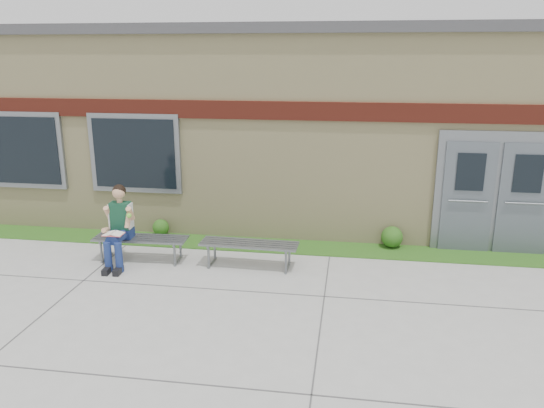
# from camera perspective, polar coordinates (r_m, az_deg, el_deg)

# --- Properties ---
(ground) EXTENTS (80.00, 80.00, 0.00)m
(ground) POSITION_cam_1_polar(r_m,az_deg,el_deg) (8.06, -1.81, -10.99)
(ground) COLOR #9E9E99
(ground) RESTS_ON ground
(grass_strip) EXTENTS (16.00, 0.80, 0.02)m
(grass_strip) POSITION_cam_1_polar(r_m,az_deg,el_deg) (10.41, 0.79, -4.54)
(grass_strip) COLOR #1C5316
(grass_strip) RESTS_ON ground
(school_building) EXTENTS (16.20, 6.22, 4.20)m
(school_building) POSITION_cam_1_polar(r_m,az_deg,el_deg) (13.21, 2.87, 9.17)
(school_building) COLOR beige
(school_building) RESTS_ON ground
(bench_left) EXTENTS (1.71, 0.54, 0.44)m
(bench_left) POSITION_cam_1_polar(r_m,az_deg,el_deg) (9.92, -13.92, -4.06)
(bench_left) COLOR slate
(bench_left) RESTS_ON ground
(bench_right) EXTENTS (1.73, 0.53, 0.45)m
(bench_right) POSITION_cam_1_polar(r_m,az_deg,el_deg) (9.35, -2.48, -4.78)
(bench_right) COLOR slate
(bench_right) RESTS_ON ground
(girl) EXTENTS (0.55, 0.90, 1.43)m
(girl) POSITION_cam_1_polar(r_m,az_deg,el_deg) (9.72, -16.18, -2.21)
(girl) COLOR navy
(girl) RESTS_ON ground
(shrub_mid) EXTENTS (0.34, 0.34, 0.34)m
(shrub_mid) POSITION_cam_1_polar(r_m,az_deg,el_deg) (11.18, -11.88, -2.47)
(shrub_mid) COLOR #1C5316
(shrub_mid) RESTS_ON grass_strip
(shrub_east) EXTENTS (0.41, 0.41, 0.41)m
(shrub_east) POSITION_cam_1_polar(r_m,az_deg,el_deg) (10.52, 12.78, -3.47)
(shrub_east) COLOR #1C5316
(shrub_east) RESTS_ON grass_strip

